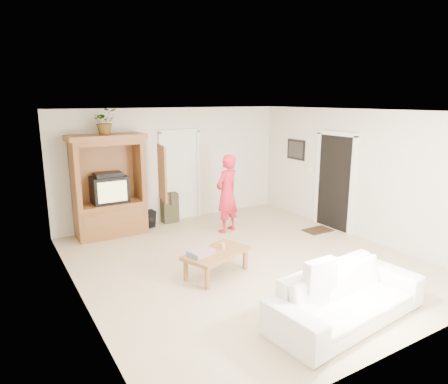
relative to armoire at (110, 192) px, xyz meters
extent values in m
plane|color=tan|center=(1.58, -2.66, -0.91)|extent=(6.00, 6.00, 0.00)
plane|color=white|center=(1.58, -2.66, 1.69)|extent=(6.00, 6.00, 0.00)
plane|color=silver|center=(1.58, 0.34, 0.39)|extent=(5.50, 0.00, 5.50)
plane|color=silver|center=(1.58, -5.66, 0.39)|extent=(5.50, 0.00, 5.50)
plane|color=silver|center=(-1.17, -2.66, 0.39)|extent=(0.00, 6.00, 6.00)
plane|color=silver|center=(4.33, -2.66, 0.39)|extent=(0.00, 6.00, 6.00)
cube|color=brown|center=(-0.02, -0.01, -0.56)|extent=(1.40, 0.60, 0.70)
cube|color=brown|center=(-0.67, -0.01, 0.39)|extent=(0.10, 0.60, 1.20)
cube|color=brown|center=(0.63, -0.01, 0.39)|extent=(0.10, 0.60, 1.20)
cube|color=brown|center=(-0.02, 0.26, 0.39)|extent=(1.40, 0.06, 1.20)
cube|color=brown|center=(-0.02, -0.01, 1.04)|extent=(1.40, 0.60, 0.10)
cube|color=brown|center=(-0.02, -0.01, 1.14)|extent=(1.52, 0.68, 0.10)
cube|color=brown|center=(0.96, -0.48, 0.39)|extent=(0.16, 0.67, 1.15)
cube|color=black|center=(-0.02, 0.02, 0.07)|extent=(0.70, 0.52, 0.55)
cube|color=tan|center=(-0.02, -0.25, 0.07)|extent=(0.58, 0.02, 0.42)
cube|color=black|center=(-0.02, -0.01, 0.38)|extent=(0.55, 0.35, 0.08)
cube|color=#995F34|center=(-0.02, -0.30, -0.46)|extent=(1.19, 0.03, 0.25)
cube|color=white|center=(1.73, 0.31, 0.11)|extent=(0.85, 0.05, 2.04)
cube|color=black|center=(4.30, -2.06, 0.11)|extent=(0.05, 0.90, 2.04)
cube|color=black|center=(4.31, -0.76, 0.69)|extent=(0.03, 0.60, 0.48)
cube|color=#382316|center=(3.88, -2.06, -0.90)|extent=(0.60, 0.40, 0.02)
imported|color=#4C7238|center=(-0.02, -0.03, 1.45)|extent=(0.46, 0.40, 0.51)
imported|color=red|center=(2.17, -1.07, -0.07)|extent=(0.71, 0.59, 1.67)
imported|color=white|center=(1.63, -4.90, -0.58)|extent=(2.33, 1.10, 0.66)
cube|color=#995F34|center=(0.87, -2.86, -0.53)|extent=(1.22, 0.92, 0.06)
cube|color=#995F34|center=(0.50, -3.23, -0.74)|extent=(0.08, 0.08, 0.35)
cube|color=#995F34|center=(0.35, -2.80, -0.74)|extent=(0.08, 0.08, 0.35)
cube|color=#995F34|center=(1.40, -2.91, -0.74)|extent=(0.08, 0.08, 0.35)
cube|color=#995F34|center=(1.24, -2.49, -0.74)|extent=(0.08, 0.08, 0.35)
cube|color=#FF5754|center=(0.60, -2.86, -0.46)|extent=(0.44, 0.36, 0.08)
cylinder|color=tan|center=(1.02, -2.81, -0.45)|extent=(0.08, 0.08, 0.10)
camera|label=1|loc=(-2.12, -8.07, 1.88)|focal=32.00mm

